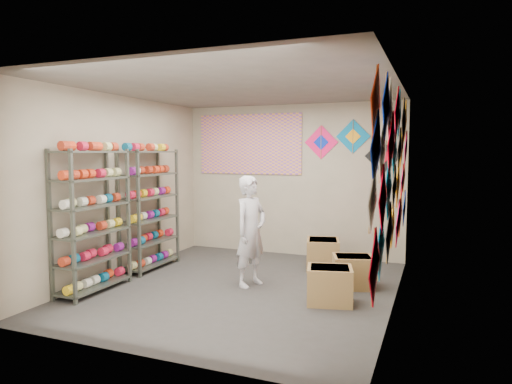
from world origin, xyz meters
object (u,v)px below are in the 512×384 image
at_px(carton_a, 330,285).
at_px(carton_c, 323,254).
at_px(shopkeeper, 251,231).
at_px(shelf_rack_front, 92,221).
at_px(shelf_rack_back, 150,209).
at_px(carton_b, 353,272).

distance_m(carton_a, carton_c, 1.64).
height_order(shopkeeper, carton_c, shopkeeper).
height_order(shelf_rack_front, shopkeeper, shelf_rack_front).
xyz_separation_m(shelf_rack_back, shopkeeper, (1.85, -0.28, -0.18)).
xyz_separation_m(shelf_rack_back, carton_b, (3.19, 0.15, -0.73)).
distance_m(carton_a, carton_b, 0.79).
relative_size(shelf_rack_front, carton_c, 3.45).
xyz_separation_m(shelf_rack_front, carton_b, (3.19, 1.45, -0.73)).
bearing_deg(carton_a, shopkeeper, 150.09).
distance_m(shelf_rack_back, carton_c, 2.84).
xyz_separation_m(shelf_rack_front, shelf_rack_back, (0.00, 1.30, 0.00)).
bearing_deg(shopkeeper, shelf_rack_front, 137.15).
bearing_deg(shelf_rack_back, carton_b, 2.75).
xyz_separation_m(shelf_rack_front, carton_c, (2.58, 2.25, -0.71)).
xyz_separation_m(shopkeeper, carton_a, (1.19, -0.34, -0.54)).
bearing_deg(carton_a, carton_b, 65.05).
relative_size(carton_b, carton_c, 0.97).
bearing_deg(shelf_rack_front, shelf_rack_back, 90.00).
bearing_deg(shelf_rack_front, carton_b, 24.47).
relative_size(shelf_rack_front, carton_a, 3.50).
bearing_deg(shopkeeper, carton_a, -87.80).
relative_size(shelf_rack_back, carton_b, 3.56).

